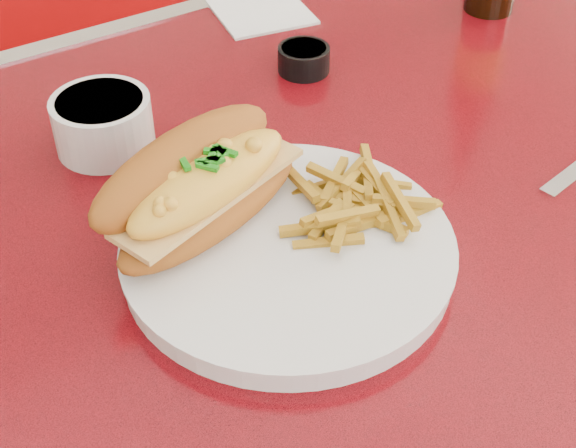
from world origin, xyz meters
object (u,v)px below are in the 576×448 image
booth_bench_far (97,162)px  sauce_cup_right (304,58)px  fork (346,208)px  mac_hoagie (201,184)px  diner_table (348,298)px  dinner_plate (288,251)px  gravy_ramekin (103,122)px

booth_bench_far → sauce_cup_right: booth_bench_far is taller
fork → sauce_cup_right: (0.12, 0.24, -0.00)m
fork → mac_hoagie: bearing=59.3°
diner_table → sauce_cup_right: size_ratio=17.76×
booth_bench_far → dinner_plate: size_ratio=3.39×
fork → gravy_ramekin: bearing=25.2°
gravy_ramekin → diner_table: bearing=-44.8°
dinner_plate → gravy_ramekin: size_ratio=3.04×
dinner_plate → mac_hoagie: mac_hoagie is taller
fork → sauce_cup_right: sauce_cup_right is taller
dinner_plate → mac_hoagie: size_ratio=1.62×
fork → dinner_plate: bearing=94.7°
sauce_cup_right → diner_table: bearing=-109.6°
booth_bench_far → fork: size_ratio=7.36×
dinner_plate → gravy_ramekin: 0.24m
mac_hoagie → sauce_cup_right: (0.23, 0.19, -0.04)m
booth_bench_far → mac_hoagie: size_ratio=5.51×
diner_table → mac_hoagie: (-0.16, 0.01, 0.22)m
diner_table → mac_hoagie: 0.27m
diner_table → fork: 0.19m
dinner_plate → gravy_ramekin: bearing=104.4°
dinner_plate → fork: size_ratio=2.17×
gravy_ramekin → sauce_cup_right: bearing=3.8°
dinner_plate → sauce_cup_right: (0.18, 0.25, 0.00)m
gravy_ramekin → sauce_cup_right: gravy_ramekin is taller
dinner_plate → sauce_cup_right: sauce_cup_right is taller
booth_bench_far → sauce_cup_right: bearing=-83.7°
fork → gravy_ramekin: 0.26m
booth_bench_far → fork: booth_bench_far is taller
diner_table → dinner_plate: dinner_plate is taller
mac_hoagie → sauce_cup_right: mac_hoagie is taller
dinner_plate → fork: same height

